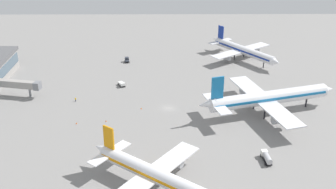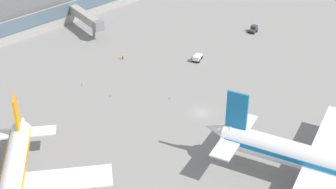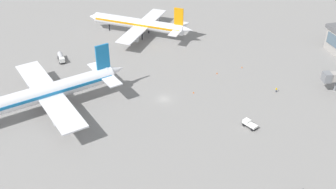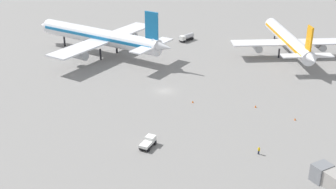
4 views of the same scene
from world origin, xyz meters
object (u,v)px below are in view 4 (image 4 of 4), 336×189
object	(u,v)px
airplane_at_gate	(101,37)
ground_crew_worker	(259,150)
airplane_distant	(288,40)
safety_cone_far_side	(193,102)
pushback_tractor	(148,142)
safety_cone_near_gate	(295,119)
fuel_truck	(187,37)
safety_cone_mid_apron	(256,106)

from	to	relation	value
airplane_at_gate	ground_crew_worker	size ratio (longest dim) A/B	32.58
airplane_at_gate	airplane_distant	world-z (taller)	airplane_at_gate
ground_crew_worker	safety_cone_far_side	size ratio (longest dim) A/B	2.78
airplane_at_gate	safety_cone_far_side	world-z (taller)	airplane_at_gate
airplane_distant	pushback_tractor	size ratio (longest dim) A/B	8.27
pushback_tractor	safety_cone_near_gate	distance (m)	35.54
pushback_tractor	ground_crew_worker	size ratio (longest dim) A/B	2.87
fuel_truck	safety_cone_near_gate	bearing A→B (deg)	64.59
ground_crew_worker	safety_cone_mid_apron	xyz separation A→B (m)	(16.67, 14.08, -0.55)
airplane_distant	ground_crew_worker	distance (m)	65.26
airplane_at_gate	safety_cone_mid_apron	world-z (taller)	airplane_at_gate
safety_cone_far_side	fuel_truck	bearing A→B (deg)	48.64
airplane_at_gate	airplane_distant	xyz separation A→B (m)	(46.07, -40.24, -0.96)
airplane_at_gate	safety_cone_far_side	distance (m)	47.38
airplane_at_gate	pushback_tractor	size ratio (longest dim) A/B	11.35
pushback_tractor	safety_cone_far_side	distance (m)	23.68
safety_cone_near_gate	safety_cone_mid_apron	xyz separation A→B (m)	(-1.54, 10.31, 0.00)
fuel_truck	safety_cone_mid_apron	size ratio (longest dim) A/B	10.72
pushback_tractor	ground_crew_worker	bearing A→B (deg)	-72.76
safety_cone_mid_apron	safety_cone_far_side	size ratio (longest dim) A/B	1.00
fuel_truck	pushback_tractor	size ratio (longest dim) A/B	1.34
fuel_truck	safety_cone_far_side	size ratio (longest dim) A/B	10.72
safety_cone_near_gate	safety_cone_far_side	distance (m)	25.12
pushback_tractor	ground_crew_worker	world-z (taller)	pushback_tractor
airplane_at_gate	airplane_distant	size ratio (longest dim) A/B	1.37
ground_crew_worker	safety_cone_mid_apron	size ratio (longest dim) A/B	2.78
ground_crew_worker	fuel_truck	bearing A→B (deg)	63.09
airplane_distant	ground_crew_worker	bearing A→B (deg)	157.58
fuel_truck	safety_cone_far_side	world-z (taller)	fuel_truck
airplane_distant	safety_cone_far_side	bearing A→B (deg)	134.96
fuel_truck	ground_crew_worker	bearing A→B (deg)	53.05
safety_cone_far_side	ground_crew_worker	bearing A→B (deg)	-104.73
airplane_at_gate	fuel_truck	distance (m)	32.96
ground_crew_worker	safety_cone_near_gate	xyz separation A→B (m)	(18.21, 3.78, -0.55)
pushback_tractor	ground_crew_worker	distance (m)	22.44
safety_cone_mid_apron	safety_cone_far_side	world-z (taller)	same
fuel_truck	pushback_tractor	bearing A→B (deg)	36.39
airplane_distant	safety_cone_mid_apron	world-z (taller)	airplane_distant
ground_crew_worker	safety_cone_far_side	bearing A→B (deg)	80.79
safety_cone_far_side	airplane_at_gate	bearing A→B (deg)	86.04
fuel_truck	airplane_distant	bearing A→B (deg)	108.69
safety_cone_near_gate	pushback_tractor	bearing A→B (deg)	158.45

